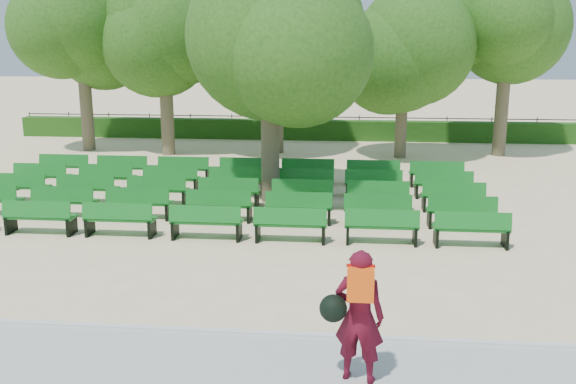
# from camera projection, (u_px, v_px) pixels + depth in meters

# --- Properties ---
(ground) EXTENTS (120.00, 120.00, 0.00)m
(ground) POSITION_uv_depth(u_px,v_px,m) (246.00, 224.00, 16.29)
(ground) COLOR beige
(paving) EXTENTS (30.00, 2.20, 0.06)m
(paving) POSITION_uv_depth(u_px,v_px,m) (164.00, 368.00, 9.12)
(paving) COLOR #B3B2AE
(paving) RESTS_ON ground
(curb) EXTENTS (30.00, 0.12, 0.10)m
(curb) POSITION_uv_depth(u_px,v_px,m) (184.00, 331.00, 10.23)
(curb) COLOR silver
(curb) RESTS_ON ground
(hedge) EXTENTS (26.00, 0.70, 0.90)m
(hedge) POSITION_uv_depth(u_px,v_px,m) (294.00, 130.00, 29.73)
(hedge) COLOR #204F14
(hedge) RESTS_ON ground
(fence) EXTENTS (26.00, 0.10, 1.02)m
(fence) POSITION_uv_depth(u_px,v_px,m) (295.00, 138.00, 30.22)
(fence) COLOR black
(fence) RESTS_ON ground
(tree_line) EXTENTS (21.80, 6.80, 7.04)m
(tree_line) POSITION_uv_depth(u_px,v_px,m) (286.00, 154.00, 25.97)
(tree_line) COLOR #2C5C18
(tree_line) RESTS_ON ground
(bench_array) EXTENTS (1.72, 0.66, 1.06)m
(bench_array) POSITION_uv_depth(u_px,v_px,m) (229.00, 203.00, 18.02)
(bench_array) COLOR #136E1F
(bench_array) RESTS_ON ground
(tree_among) EXTENTS (4.65, 4.65, 6.79)m
(tree_among) POSITION_uv_depth(u_px,v_px,m) (269.00, 35.00, 17.52)
(tree_among) COLOR brown
(tree_among) RESTS_ON ground
(person) EXTENTS (0.91, 0.59, 1.86)m
(person) POSITION_uv_depth(u_px,v_px,m) (357.00, 314.00, 8.54)
(person) COLOR #4F0B1B
(person) RESTS_ON ground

